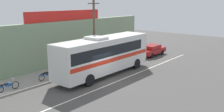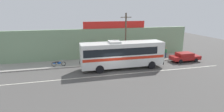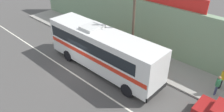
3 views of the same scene
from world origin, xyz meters
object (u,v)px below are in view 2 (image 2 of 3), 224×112
Objects in this scene: utility_pole at (126,37)px; pedestrian_near_shop at (166,52)px; intercity_bus at (122,53)px; motorcycle_orange at (58,63)px; motorcycle_blue at (86,61)px; pedestrian_far_right at (163,50)px; parked_car at (185,57)px.

utility_pole is 7.73m from pedestrian_near_shop.
motorcycle_orange is at bearing 162.47° from intercity_bus.
utility_pole reaches higher than intercity_bus.
motorcycle_orange is (-9.59, 0.18, -3.27)m from utility_pole.
motorcycle_blue is at bearing 0.75° from motorcycle_orange.
pedestrian_near_shop is 0.98m from pedestrian_far_right.
utility_pole is (-9.04, 1.63, 3.09)m from parked_car.
pedestrian_far_right is (7.18, 1.73, -2.68)m from utility_pole.
motorcycle_blue is 1.13× the size of pedestrian_near_shop.
motorcycle_blue is 0.98× the size of motorcycle_orange.
parked_car is 9.69m from utility_pole.
utility_pole is 3.88× the size of motorcycle_blue.
utility_pole is 7.86m from pedestrian_far_right.
utility_pole is 4.09× the size of pedestrian_far_right.
parked_car is at bearing -52.20° from pedestrian_near_shop.
motorcycle_blue is (-5.88, 0.22, -3.27)m from utility_pole.
parked_car is 2.46× the size of motorcycle_blue.
parked_car is 18.71m from motorcycle_orange.
pedestrian_near_shop reaches higher than motorcycle_blue.
parked_car is at bearing -5.53° from motorcycle_orange.
intercity_bus is 6.35× the size of pedestrian_far_right.
intercity_bus is at bearing -118.49° from utility_pole.
pedestrian_far_right reaches higher than pedestrian_near_shop.
intercity_bus is 5.87× the size of motorcycle_orange.
pedestrian_near_shop is at bearing 20.57° from intercity_bus.
pedestrian_near_shop is (-1.85, 2.38, 0.34)m from parked_car.
parked_car is 2.77× the size of pedestrian_near_shop.
intercity_bus is 9.51m from pedestrian_far_right.
utility_pole reaches higher than parked_car.
intercity_bus is 9.14m from pedestrian_near_shop.
utility_pole is 10.13m from motorcycle_orange.
pedestrian_near_shop is at bearing 2.34° from motorcycle_blue.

